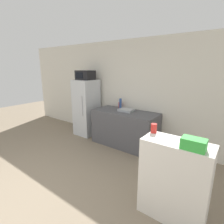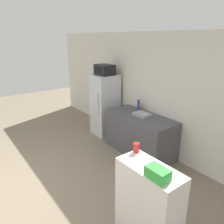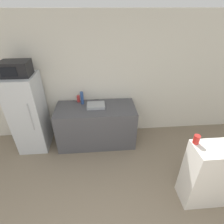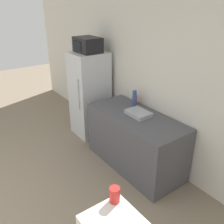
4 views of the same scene
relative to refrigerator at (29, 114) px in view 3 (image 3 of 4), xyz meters
name	(u,v)px [view 3 (image 3 of 4)]	position (x,y,z in m)	size (l,w,h in m)	color
wall_back	(89,80)	(1.21, 0.41, 0.51)	(8.00, 0.06, 2.60)	silver
refrigerator	(29,114)	(0.00, 0.00, 0.00)	(0.57, 0.64, 1.59)	silver
microwave	(16,69)	(0.00, 0.00, 0.92)	(0.48, 0.36, 0.25)	black
counter	(97,125)	(1.32, 0.01, -0.36)	(1.61, 0.71, 0.87)	#4C4C51
sink_basin	(96,105)	(1.33, 0.04, 0.11)	(0.36, 0.26, 0.06)	#9EA3A8
bottle_tall	(82,98)	(1.05, 0.20, 0.21)	(0.07, 0.07, 0.27)	#2D4C8C
bottle_short	(78,99)	(0.96, 0.29, 0.15)	(0.06, 0.06, 0.14)	red
shelf_cabinet	(214,174)	(3.01, -1.49, -0.26)	(0.82, 0.38, 1.07)	white
jar	(196,139)	(2.65, -1.38, 0.33)	(0.08, 0.08, 0.13)	red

